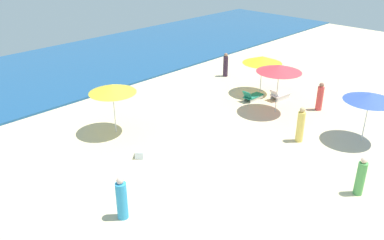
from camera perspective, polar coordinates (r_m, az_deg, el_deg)
ocean at (r=29.43m, az=-21.19°, el=5.95°), size 60.00×12.14×0.12m
umbrella_0 at (r=19.67m, az=23.91°, el=2.96°), size 2.31×2.31×2.36m
umbrella_1 at (r=21.48m, az=12.26°, el=7.15°), size 2.38×2.38×2.66m
umbrella_4 at (r=19.17m, az=-11.23°, el=4.40°), size 2.24×2.24×2.46m
umbrella_5 at (r=24.15m, az=9.94°, el=8.41°), size 2.33×2.33×2.30m
lounge_chair_5_0 at (r=24.04m, az=12.26°, el=3.53°), size 1.38×0.73×0.69m
lounge_chair_5_1 at (r=23.62m, az=8.54°, el=3.34°), size 1.39×0.63×0.67m
beachgoer_1 at (r=27.32m, az=4.78°, el=7.72°), size 0.44×0.44×1.60m
beachgoer_2 at (r=13.94m, az=-9.93°, el=-11.01°), size 0.44×0.44×1.61m
beachgoer_3 at (r=16.12m, az=22.78°, el=-7.49°), size 0.40×0.40×1.55m
beachgoer_4 at (r=22.94m, az=17.67°, el=3.09°), size 0.44×0.44×1.57m
beachgoer_5 at (r=19.16m, az=15.12°, el=-0.75°), size 0.49×0.49×1.71m
cooler_box_1 at (r=17.67m, az=-7.34°, el=-4.67°), size 0.67×0.65×0.33m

